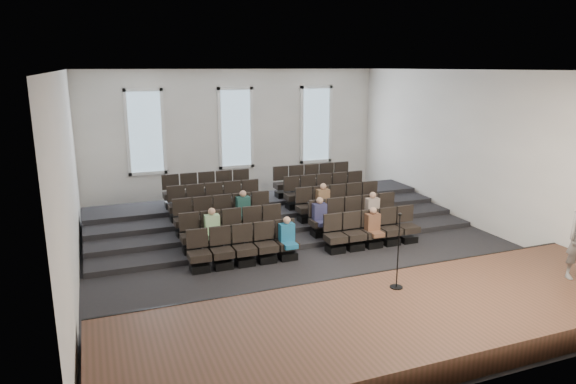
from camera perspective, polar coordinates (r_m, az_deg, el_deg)
The scene contains 13 objects.
ground at distance 14.86m, azimuth 1.71°, elevation -6.28°, with size 14.00×14.00×0.00m, color black.
ceiling at distance 13.95m, azimuth 1.86°, elevation 13.43°, with size 12.00×14.00×0.02m, color white.
wall_back at distance 20.76m, azimuth -5.86°, elevation 6.54°, with size 12.00×0.04×5.00m, color white.
wall_front at distance 8.39m, azimuth 20.90°, elevation -5.17°, with size 12.00×0.04×5.00m, color white.
wall_left at distance 13.11m, azimuth -23.23°, elevation 1.24°, with size 0.04×14.00×5.00m, color white.
wall_right at distance 17.42m, azimuth 20.38°, elevation 4.36°, with size 0.04×14.00×5.00m, color white.
stage at distance 10.64m, azimuth 12.78°, elevation -13.67°, with size 11.80×3.60×0.50m, color #4A2C1F.
stage_lip at distance 11.99m, azimuth 8.02°, elevation -10.19°, with size 11.80×0.06×0.52m, color black.
risers at distance 17.61m, azimuth -2.31°, elevation -2.37°, with size 11.80×4.80×0.60m.
seating_rows at distance 16.01m, azimuth -0.43°, elevation -2.22°, with size 6.80×4.70×1.67m.
windows at distance 20.67m, azimuth -5.82°, elevation 7.07°, with size 8.44×0.10×3.24m.
audience at distance 15.09m, azimuth 2.02°, elevation -2.64°, with size 5.45×2.64×1.10m.
mic_stand at distance 11.20m, azimuth 12.06°, elevation -8.02°, with size 0.28×0.28×1.66m.
Camera 1 is at (-5.46, -12.84, 5.10)m, focal length 32.00 mm.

